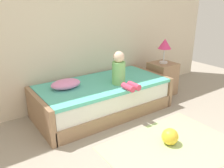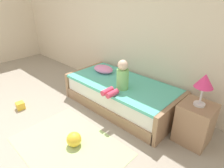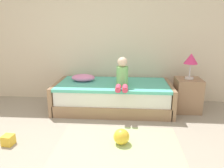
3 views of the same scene
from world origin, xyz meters
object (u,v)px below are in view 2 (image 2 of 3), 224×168
(child_figure, at_px, (121,78))
(pillow, at_px, (103,69))
(nightstand, at_px, (195,123))
(bed, at_px, (121,94))
(toy_ball, at_px, (74,139))
(toy_block, at_px, (20,106))
(table_lamp, at_px, (204,82))

(child_figure, distance_m, pillow, 0.82)
(nightstand, distance_m, pillow, 1.94)
(bed, distance_m, child_figure, 0.54)
(toy_ball, bearing_deg, bed, 99.14)
(bed, height_order, toy_ball, bed)
(bed, distance_m, nightstand, 1.35)
(child_figure, bearing_deg, bed, 126.87)
(bed, relative_size, nightstand, 3.52)
(toy_block, bearing_deg, bed, 46.79)
(nightstand, xyz_separation_m, table_lamp, (0.00, 0.00, 0.64))
(bed, bearing_deg, nightstand, 0.68)
(toy_ball, bearing_deg, table_lamp, 47.25)
(bed, relative_size, pillow, 4.80)
(bed, height_order, child_figure, child_figure)
(bed, relative_size, table_lamp, 4.69)
(toy_ball, bearing_deg, toy_block, -174.97)
(child_figure, xyz_separation_m, toy_ball, (0.03, -1.00, -0.60))
(nightstand, distance_m, toy_block, 2.98)
(nightstand, bearing_deg, toy_block, -152.36)
(nightstand, relative_size, pillow, 1.36)
(table_lamp, relative_size, pillow, 1.02)
(bed, relative_size, child_figure, 4.14)
(nightstand, relative_size, child_figure, 1.18)
(child_figure, xyz_separation_m, pillow, (-0.74, 0.33, -0.14))
(pillow, bearing_deg, toy_block, -115.89)
(toy_ball, relative_size, toy_block, 1.56)
(nightstand, height_order, toy_ball, nightstand)
(bed, relative_size, toy_block, 15.66)
(child_figure, height_order, toy_ball, child_figure)
(pillow, bearing_deg, bed, -9.96)
(nightstand, xyz_separation_m, pillow, (-1.92, 0.08, 0.26))
(pillow, distance_m, toy_block, 1.70)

